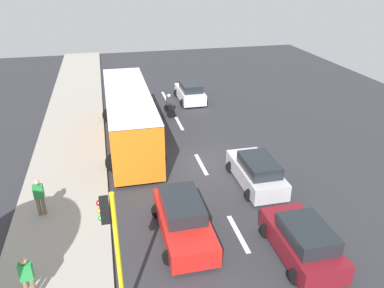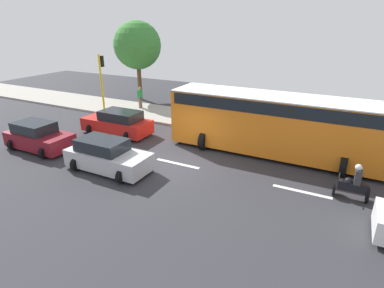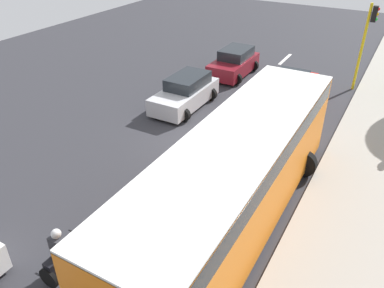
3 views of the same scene
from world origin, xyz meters
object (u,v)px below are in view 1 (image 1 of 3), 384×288
car_maroon (303,241)px  motorcycle (169,106)px  city_bus (129,113)px  car_white (190,93)px  car_silver (257,172)px  pedestrian_by_tree (27,277)px  car_red (183,220)px  traffic_light_corner (113,242)px  pedestrian_near_signal (39,196)px

car_maroon → motorcycle: (2.16, -15.59, -0.07)m
city_bus → motorcycle: 5.17m
car_white → car_silver: size_ratio=0.93×
car_white → pedestrian_by_tree: pedestrian_by_tree is taller
car_maroon → car_red: bearing=-29.5°
traffic_light_corner → pedestrian_near_signal: bearing=-63.7°
pedestrian_near_signal → car_silver: bearing=-177.6°
motorcycle → city_bus: bearing=51.9°
car_white → car_red: bearing=76.1°
car_white → car_red: 16.36m
car_red → car_white: bearing=-103.9°
car_maroon → car_red: (3.97, -2.24, 0.00)m
pedestrian_near_signal → pedestrian_by_tree: same height
car_white → traffic_light_corner: (6.61, 19.33, 2.22)m
motorcycle → traffic_light_corner: bearing=75.0°
motorcycle → pedestrian_near_signal: 13.16m
car_white → pedestrian_near_signal: (9.55, 13.38, 0.35)m
motorcycle → traffic_light_corner: (4.50, 16.80, 2.29)m
city_bus → car_maroon: bearing=114.3°
pedestrian_near_signal → pedestrian_by_tree: bearing=92.6°
car_silver → traffic_light_corner: bearing=42.5°
car_white → city_bus: size_ratio=0.35×
car_white → pedestrian_by_tree: size_ratio=2.25×
car_silver → pedestrian_near_signal: bearing=2.4°
car_red → pedestrian_by_tree: (5.41, 2.22, 0.35)m
car_red → pedestrian_near_signal: bearing=-24.0°
car_silver → pedestrian_by_tree: size_ratio=2.43×
car_maroon → traffic_light_corner: (6.66, 1.21, 2.22)m
car_red → pedestrian_by_tree: size_ratio=2.61×
car_silver → pedestrian_by_tree: (9.66, 5.13, 0.35)m
pedestrian_near_signal → traffic_light_corner: size_ratio=0.38×
car_red → traffic_light_corner: bearing=52.1°
city_bus → car_red: bearing=97.8°
car_maroon → motorcycle: bearing=-82.1°
city_bus → pedestrian_by_tree: city_bus is taller
city_bus → traffic_light_corner: traffic_light_corner is taller
car_silver → motorcycle: size_ratio=2.69×
motorcycle → pedestrian_near_signal: pedestrian_near_signal is taller
car_maroon → city_bus: 12.82m
motorcycle → pedestrian_by_tree: pedestrian_by_tree is taller
pedestrian_by_tree → traffic_light_corner: bearing=155.7°
car_silver → traffic_light_corner: (6.94, 6.36, 2.22)m
car_maroon → car_silver: bearing=-93.1°
car_white → pedestrian_by_tree: bearing=62.7°
pedestrian_near_signal → car_maroon: bearing=153.7°
pedestrian_by_tree → traffic_light_corner: traffic_light_corner is taller
pedestrian_near_signal → traffic_light_corner: (-2.94, 5.95, 1.87)m
car_silver → car_white: bearing=-88.6°
car_silver → city_bus: size_ratio=0.37×
car_silver → pedestrian_near_signal: 9.89m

